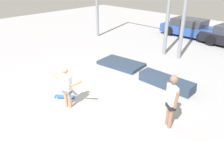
% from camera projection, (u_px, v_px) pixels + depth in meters
% --- Properties ---
extents(ground_plane, '(36.00, 36.00, 0.00)m').
position_uv_depth(ground_plane, '(88.00, 96.00, 8.40)').
color(ground_plane, '#9E9EA3').
extents(skateboarder, '(1.32, 0.38, 1.50)m').
position_uv_depth(skateboarder, '(66.00, 86.00, 7.41)').
color(skateboarder, tan).
rests_on(skateboarder, ground_plane).
extents(skateboard, '(0.73, 0.65, 0.08)m').
position_uv_depth(skateboard, '(65.00, 96.00, 8.27)').
color(skateboard, '#2D66B2').
rests_on(skateboard, ground_plane).
extents(grind_box, '(2.34, 0.69, 0.41)m').
position_uv_depth(grind_box, '(166.00, 82.00, 9.08)').
color(grind_box, '#28384C').
rests_on(grind_box, ground_plane).
extents(manual_pad, '(2.35, 1.55, 0.16)m').
position_uv_depth(manual_pad, '(121.00, 64.00, 11.17)').
color(manual_pad, '#28384C').
rests_on(manual_pad, ground_plane).
extents(parked_car_blue, '(4.12, 1.97, 1.27)m').
position_uv_depth(parked_car_blue, '(190.00, 28.00, 15.95)').
color(parked_car_blue, '#284793').
rests_on(parked_car_blue, ground_plane).
extents(bystander, '(0.64, 0.48, 1.75)m').
position_uv_depth(bystander, '(171.00, 99.00, 6.40)').
color(bystander, '#8C664C').
rests_on(bystander, ground_plane).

